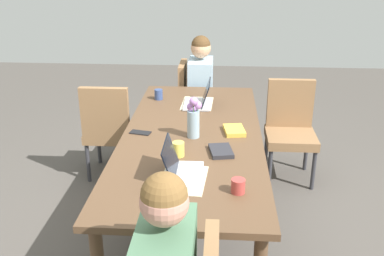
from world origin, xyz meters
The scene contains 17 objects.
ground_plane centered at (0.00, 0.00, 0.00)m, with size 10.00×10.00×0.00m, color #4C4742.
dining_table centered at (0.00, 0.00, 0.68)m, with size 2.36×1.00×0.75m.
chair_head_left_left_near centered at (-1.52, -0.08, 0.50)m, with size 0.44×0.44×0.90m.
person_head_left_left_near centered at (-1.46, -0.01, 0.53)m, with size 0.40×0.36×1.19m.
chair_far_left_far centered at (-0.86, 0.84, 0.50)m, with size 0.44×0.44×0.90m.
chair_near_right_near centered at (-0.73, -0.80, 0.50)m, with size 0.44×0.44×0.90m.
flower_vase centered at (0.05, 0.01, 0.90)m, with size 0.10×0.10×0.31m.
placemat_head_left_left_near centered at (-0.68, 0.00, 0.75)m, with size 0.36×0.26×0.00m, color beige.
placemat_head_right_left_mid centered at (0.68, -0.01, 0.75)m, with size 0.36×0.26×0.00m, color beige.
laptop_head_left_left_near centered at (-0.64, 0.02, 0.79)m, with size 0.32×0.22×0.21m.
laptop_head_right_left_mid centered at (0.63, -0.03, 0.79)m, with size 0.32×0.22×0.21m.
coffee_mug_near_left centered at (-0.78, -0.35, 0.80)m, with size 0.07×0.07×0.09m, color #33477A.
coffee_mug_near_right centered at (0.80, 0.31, 0.79)m, with size 0.08×0.08×0.08m, color #AD3D38.
coffee_mug_centre_left centered at (0.36, -0.06, 0.80)m, with size 0.08×0.08×0.10m, color #DBC64C.
book_red_cover centered at (-0.06, 0.30, 0.77)m, with size 0.20×0.14×0.03m, color gold.
book_blue_cover centered at (0.30, 0.21, 0.77)m, with size 0.20×0.14×0.03m, color #28282D.
phone_black centered at (0.00, -0.38, 0.76)m, with size 0.15×0.07×0.01m, color black.
Camera 1 is at (2.95, 0.20, 2.00)m, focal length 41.76 mm.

